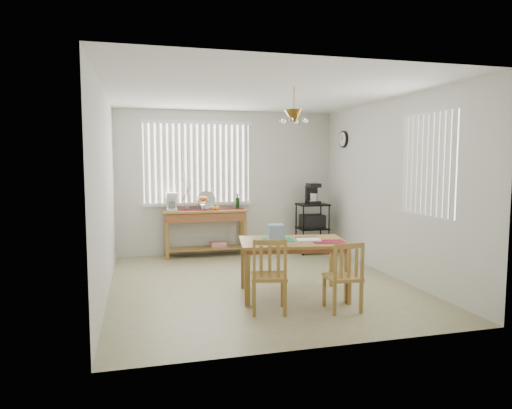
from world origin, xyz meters
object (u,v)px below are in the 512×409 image
object	(u,v)px
sideboard	(206,221)
dining_table	(293,247)
chair_left	(269,276)
chair_right	(344,277)
cart_items	(312,194)
wire_cart	(312,223)

from	to	relation	value
sideboard	dining_table	world-z (taller)	sideboard
sideboard	chair_left	bearing A→B (deg)	-85.93
chair_right	sideboard	bearing A→B (deg)	107.52
dining_table	chair_right	world-z (taller)	chair_right
cart_items	sideboard	bearing A→B (deg)	173.80
dining_table	chair_left	bearing A→B (deg)	-130.11
dining_table	chair_left	xyz separation A→B (m)	(-0.48, -0.57, -0.21)
sideboard	wire_cart	size ratio (longest dim) A/B	1.61
cart_items	chair_left	world-z (taller)	cart_items
chair_right	cart_items	bearing A→B (deg)	74.66
wire_cart	sideboard	bearing A→B (deg)	173.51
wire_cart	chair_left	size ratio (longest dim) A/B	1.07
sideboard	cart_items	size ratio (longest dim) A/B	3.90
wire_cart	dining_table	xyz separation A→B (m)	(-1.23, -2.44, 0.07)
cart_items	chair_left	bearing A→B (deg)	-119.51
cart_items	dining_table	distance (m)	2.78
chair_right	wire_cart	bearing A→B (deg)	74.61
sideboard	chair_left	distance (m)	3.24
wire_cart	cart_items	distance (m)	0.54
sideboard	chair_left	world-z (taller)	chair_left
sideboard	wire_cart	world-z (taller)	wire_cart
sideboard	dining_table	xyz separation A→B (m)	(0.71, -2.66, 0.00)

